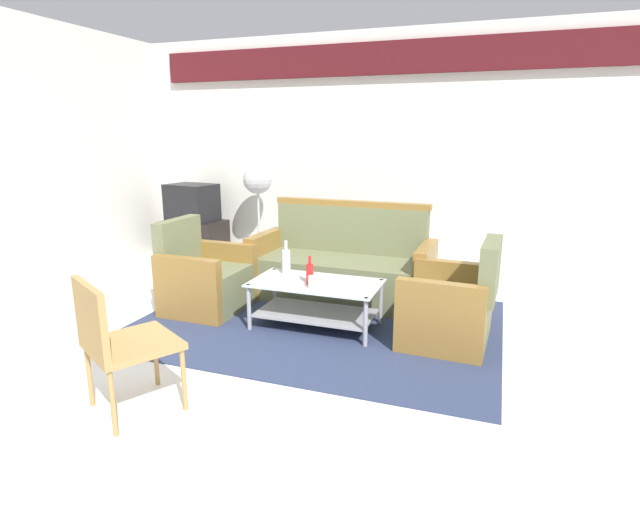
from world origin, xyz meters
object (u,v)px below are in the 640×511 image
at_px(armchair_left, 205,280).
at_px(cup, 313,282).
at_px(armchair_right, 451,308).
at_px(wicker_chair, 116,337).
at_px(couch, 342,268).
at_px(coffee_table, 316,298).
at_px(television, 192,203).
at_px(bottle_red, 310,273).
at_px(pedestal_fan, 258,185).
at_px(bottle_clear, 286,261).
at_px(tv_stand, 194,240).

distance_m(armchair_left, cup, 1.22).
height_order(armchair_right, wicker_chair, armchair_right).
xyz_separation_m(armchair_right, cup, (-1.09, -0.23, 0.17)).
xyz_separation_m(couch, wicker_chair, (-0.60, -2.51, 0.18)).
distance_m(couch, armchair_right, 1.37).
distance_m(coffee_table, television, 2.94).
bearing_deg(coffee_table, cup, -77.81).
xyz_separation_m(bottle_red, pedestal_fan, (-1.38, 1.81, 0.51)).
distance_m(bottle_red, wicker_chair, 1.73).
xyz_separation_m(bottle_clear, pedestal_fan, (-1.06, 1.58, 0.49)).
xyz_separation_m(armchair_left, coffee_table, (1.15, -0.08, -0.02)).
distance_m(armchair_left, bottle_red, 1.15).
bearing_deg(bottle_red, tv_stand, 142.69).
height_order(bottle_red, wicker_chair, wicker_chair).
bearing_deg(pedestal_fan, coffee_table, -51.18).
bearing_deg(coffee_table, wicker_chair, -110.32).
bearing_deg(couch, bottle_red, 90.73).
xyz_separation_m(armchair_right, coffee_table, (-1.12, -0.07, -0.02)).
xyz_separation_m(coffee_table, television, (-2.35, 1.71, 0.49)).
bearing_deg(tv_stand, armchair_left, -53.75).
bearing_deg(television, coffee_table, 152.82).
distance_m(coffee_table, wicker_chair, 1.81).
xyz_separation_m(armchair_left, armchair_right, (2.27, -0.01, 0.00)).
height_order(tv_stand, television, television).
distance_m(television, pedestal_fan, 0.97).
distance_m(cup, television, 3.04).
distance_m(armchair_right, bottle_clear, 1.50).
bearing_deg(pedestal_fan, wicker_chair, -77.04).
xyz_separation_m(armchair_right, television, (-3.47, 1.64, 0.47)).
xyz_separation_m(pedestal_fan, wicker_chair, (0.79, -3.44, -0.52)).
relative_size(armchair_left, cup, 8.50).
distance_m(armchair_left, television, 2.08).
distance_m(couch, coffee_table, 0.83).
xyz_separation_m(armchair_left, bottle_clear, (0.80, 0.10, 0.24)).
xyz_separation_m(bottle_clear, wicker_chair, (-0.27, -1.85, -0.03)).
relative_size(armchair_right, pedestal_fan, 0.67).
xyz_separation_m(bottle_red, bottle_clear, (-0.32, 0.23, 0.02)).
relative_size(coffee_table, pedestal_fan, 0.87).
bearing_deg(couch, bottle_clear, 64.88).
height_order(coffee_table, bottle_clear, bottle_clear).
height_order(armchair_left, wicker_chair, armchair_left).
relative_size(cup, wicker_chair, 0.12).
bearing_deg(armchair_left, coffee_table, 86.98).
distance_m(couch, armchair_left, 1.36).
height_order(bottle_red, bottle_clear, bottle_clear).
distance_m(armchair_left, armchair_right, 2.27).
bearing_deg(tv_stand, cup, -38.11).
bearing_deg(bottle_red, bottle_clear, 143.96).
bearing_deg(bottle_clear, armchair_left, -173.05).
bearing_deg(bottle_red, armchair_left, 173.24).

